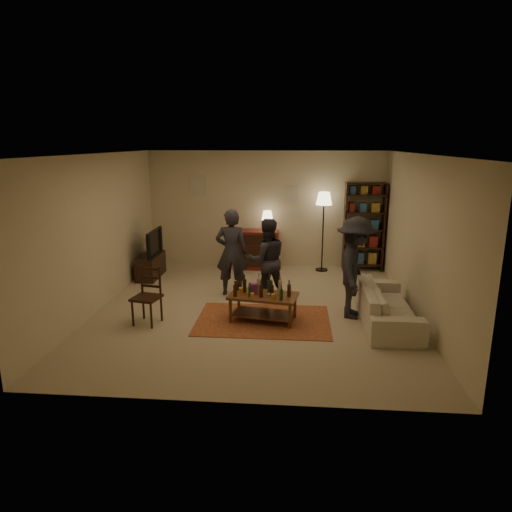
# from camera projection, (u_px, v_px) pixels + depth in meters

# --- Properties ---
(floor) EXTENTS (6.00, 6.00, 0.00)m
(floor) POSITION_uv_depth(u_px,v_px,m) (255.00, 309.00, 8.10)
(floor) COLOR #C6B793
(floor) RESTS_ON ground
(room_shell) EXTENTS (6.00, 6.00, 6.00)m
(room_shell) POSITION_uv_depth(u_px,v_px,m) (238.00, 190.00, 10.59)
(room_shell) COLOR beige
(room_shell) RESTS_ON ground
(rug) EXTENTS (2.20, 1.50, 0.01)m
(rug) POSITION_uv_depth(u_px,v_px,m) (263.00, 320.00, 7.60)
(rug) COLOR maroon
(rug) RESTS_ON ground
(coffee_table) EXTENTS (1.19, 0.78, 0.79)m
(coffee_table) POSITION_uv_depth(u_px,v_px,m) (263.00, 297.00, 7.50)
(coffee_table) COLOR brown
(coffee_table) RESTS_ON ground
(dining_chair) EXTENTS (0.49, 0.49, 0.95)m
(dining_chair) POSITION_uv_depth(u_px,v_px,m) (148.00, 293.00, 7.41)
(dining_chair) COLOR black
(dining_chair) RESTS_ON ground
(tv_stand) EXTENTS (0.40, 1.00, 1.06)m
(tv_stand) POSITION_uv_depth(u_px,v_px,m) (151.00, 260.00, 9.95)
(tv_stand) COLOR black
(tv_stand) RESTS_ON ground
(dresser) EXTENTS (1.00, 0.50, 1.36)m
(dresser) POSITION_uv_depth(u_px,v_px,m) (257.00, 248.00, 10.62)
(dresser) COLOR maroon
(dresser) RESTS_ON ground
(bookshelf) EXTENTS (0.90, 0.34, 2.02)m
(bookshelf) POSITION_uv_depth(u_px,v_px,m) (364.00, 226.00, 10.35)
(bookshelf) COLOR black
(bookshelf) RESTS_ON ground
(floor_lamp) EXTENTS (0.36, 0.36, 1.81)m
(floor_lamp) POSITION_uv_depth(u_px,v_px,m) (324.00, 204.00, 10.18)
(floor_lamp) COLOR black
(floor_lamp) RESTS_ON ground
(sofa) EXTENTS (0.81, 2.08, 0.61)m
(sofa) POSITION_uv_depth(u_px,v_px,m) (387.00, 305.00, 7.46)
(sofa) COLOR beige
(sofa) RESTS_ON ground
(person_left) EXTENTS (0.62, 0.41, 1.68)m
(person_left) POSITION_uv_depth(u_px,v_px,m) (232.00, 253.00, 8.70)
(person_left) COLOR #292A31
(person_left) RESTS_ON ground
(person_right) EXTENTS (0.89, 0.78, 1.55)m
(person_right) POSITION_uv_depth(u_px,v_px,m) (267.00, 260.00, 8.41)
(person_right) COLOR #2A2931
(person_right) RESTS_ON ground
(person_by_sofa) EXTENTS (0.83, 1.20, 1.71)m
(person_by_sofa) POSITION_uv_depth(u_px,v_px,m) (355.00, 268.00, 7.58)
(person_by_sofa) COLOR #23232A
(person_by_sofa) RESTS_ON ground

